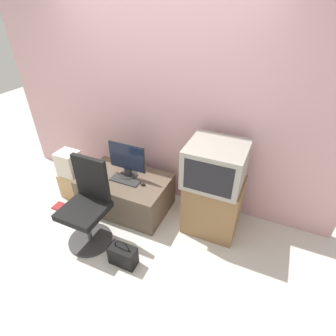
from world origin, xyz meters
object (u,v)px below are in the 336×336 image
(main_monitor, at_px, (127,161))
(office_chair, at_px, (88,208))
(mouse, at_px, (143,184))
(cardboard_box_lower, at_px, (74,185))
(keyboard, at_px, (125,180))
(handbag, at_px, (123,255))
(book, at_px, (61,207))
(crt_tv, at_px, (216,164))

(main_monitor, height_order, office_chair, office_chair)
(mouse, distance_m, office_chair, 0.68)
(cardboard_box_lower, bearing_deg, mouse, 3.20)
(main_monitor, bearing_deg, keyboard, -79.99)
(office_chair, relative_size, handbag, 3.06)
(cardboard_box_lower, relative_size, handbag, 1.09)
(book, bearing_deg, main_monitor, 30.26)
(mouse, xyz_separation_m, handbag, (0.16, -0.74, -0.35))
(crt_tv, distance_m, handbag, 1.33)
(mouse, distance_m, handbag, 0.84)
(mouse, relative_size, cardboard_box_lower, 0.19)
(main_monitor, xyz_separation_m, keyboard, (0.02, -0.12, -0.21))
(main_monitor, distance_m, office_chair, 0.73)
(crt_tv, distance_m, cardboard_box_lower, 2.01)
(crt_tv, bearing_deg, book, -165.96)
(cardboard_box_lower, bearing_deg, crt_tv, 5.20)
(mouse, xyz_separation_m, crt_tv, (0.81, 0.11, 0.43))
(keyboard, xyz_separation_m, office_chair, (-0.11, -0.57, -0.01))
(keyboard, xyz_separation_m, mouse, (0.24, 0.01, 0.01))
(main_monitor, xyz_separation_m, handbag, (0.42, -0.85, -0.55))
(mouse, xyz_separation_m, book, (-1.06, -0.36, -0.46))
(cardboard_box_lower, height_order, book, cardboard_box_lower)
(main_monitor, distance_m, book, 1.14)
(crt_tv, distance_m, book, 2.13)
(main_monitor, xyz_separation_m, crt_tv, (1.08, 0.00, 0.23))
(keyboard, bearing_deg, cardboard_box_lower, -176.71)
(crt_tv, bearing_deg, cardboard_box_lower, -174.80)
(keyboard, distance_m, handbag, 0.90)
(office_chair, height_order, handbag, office_chair)
(mouse, bearing_deg, book, -161.38)
(book, bearing_deg, cardboard_box_lower, 88.57)
(main_monitor, height_order, mouse, main_monitor)
(main_monitor, xyz_separation_m, office_chair, (-0.09, -0.69, -0.22))
(main_monitor, relative_size, keyboard, 1.29)
(crt_tv, bearing_deg, office_chair, -149.17)
(office_chair, height_order, book, office_chair)
(handbag, relative_size, book, 1.69)
(mouse, xyz_separation_m, office_chair, (-0.35, -0.58, -0.02))
(cardboard_box_lower, distance_m, book, 0.34)
(main_monitor, height_order, handbag, main_monitor)
(main_monitor, distance_m, keyboard, 0.24)
(office_chair, distance_m, book, 0.87)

